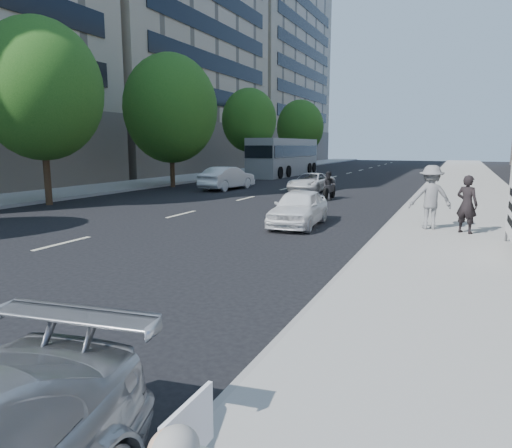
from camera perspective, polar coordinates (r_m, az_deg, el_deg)
The scene contains 16 objects.
ground at distance 8.46m, azimuth -2.02°, elevation -8.90°, with size 160.00×160.00×0.00m, color black.
near_sidewalk at distance 27.33m, azimuth 24.93°, elevation 3.35°, with size 5.00×120.00×0.15m, color #A19E96.
far_sidewalk at distance 34.03m, azimuth -12.71°, elevation 5.12°, with size 4.50×120.00×0.15m, color #A19E96.
far_bldg_mid at distance 55.01m, azimuth -16.07°, elevation 24.50°, with size 22.00×26.00×34.00m, color tan.
far_bldg_north at distance 77.72m, azimuth -1.91°, elevation 18.15°, with size 22.00×28.00×28.00m, color tan.
tree_far_b at distance 23.10m, azimuth -25.33°, elevation 14.90°, with size 5.40×5.40×8.24m.
tree_far_c at distance 30.61m, azimuth -10.63°, elevation 13.97°, with size 6.00×6.00×8.47m.
tree_far_d at distance 41.05m, azimuth -0.86°, elevation 12.84°, with size 4.80×4.80×7.65m.
tree_far_e at distance 54.06m, azimuth 5.53°, elevation 11.96°, with size 5.40×5.40×7.89m.
jogger at distance 15.08m, azimuth 20.98°, elevation 3.15°, with size 1.27×0.73×1.97m, color slate.
pedestrian_woman at distance 14.74m, azimuth 24.86°, elevation 2.25°, with size 0.63×0.41×1.72m, color black.
white_sedan_near at distance 15.61m, azimuth 5.36°, elevation 2.05°, with size 1.46×3.63×1.24m, color white.
white_sedan_mid at distance 28.55m, azimuth -3.61°, elevation 5.75°, with size 1.49×4.28×1.41m, color white.
white_sedan_far at distance 27.33m, azimuth 6.90°, elevation 5.20°, with size 1.83×3.96×1.10m, color silver.
motorcycle at distance 23.48m, azimuth 9.12°, elevation 4.61°, with size 0.71×2.04×1.42m.
bus at distance 42.35m, azimuth 3.62°, elevation 8.33°, with size 2.75×12.05×3.30m.
Camera 1 is at (3.53, -7.20, 2.71)m, focal length 32.00 mm.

